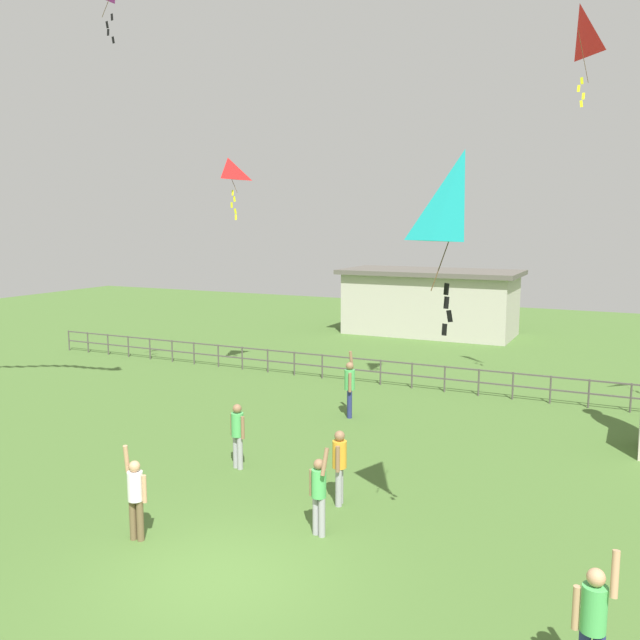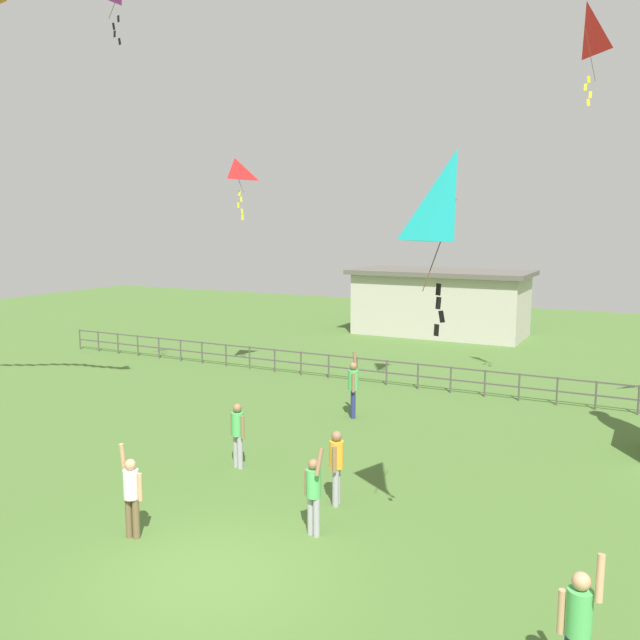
{
  "view_description": "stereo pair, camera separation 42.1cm",
  "coord_description": "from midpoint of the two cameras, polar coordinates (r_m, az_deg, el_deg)",
  "views": [
    {
      "loc": [
        6.08,
        -8.74,
        5.94
      ],
      "look_at": [
        -0.8,
        5.56,
        3.64
      ],
      "focal_mm": 37.49,
      "sensor_mm": 36.0,
      "label": 1
    },
    {
      "loc": [
        6.46,
        -8.55,
        5.94
      ],
      "look_at": [
        -0.8,
        5.56,
        3.64
      ],
      "focal_mm": 37.49,
      "sensor_mm": 36.0,
      "label": 2
    }
  ],
  "objects": [
    {
      "name": "kite_1",
      "position": [
        25.11,
        -8.31,
        12.36
      ],
      "size": [
        0.77,
        1.23,
        2.2
      ],
      "color": "red"
    },
    {
      "name": "person_4",
      "position": [
        13.1,
        -1.05,
        -14.36
      ],
      "size": [
        0.46,
        0.35,
        1.79
      ],
      "color": "#99999E",
      "rests_on": "ground_plane"
    },
    {
      "name": "pavilion_building",
      "position": [
        36.39,
        9.06,
        1.56
      ],
      "size": [
        9.36,
        4.61,
        3.47
      ],
      "color": "#B7B2A3",
      "rests_on": "ground_plane"
    },
    {
      "name": "kite_4",
      "position": [
        11.04,
        11.03,
        9.76
      ],
      "size": [
        1.21,
        1.11,
        2.92
      ],
      "color": "#19B2B2"
    },
    {
      "name": "person_5",
      "position": [
        20.59,
        1.96,
        -5.56
      ],
      "size": [
        0.32,
        0.54,
        2.04
      ],
      "color": "navy",
      "rests_on": "ground_plane"
    },
    {
      "name": "person_0",
      "position": [
        14.4,
        0.82,
        -12.06
      ],
      "size": [
        0.3,
        0.48,
        1.63
      ],
      "color": "#99999E",
      "rests_on": "ground_plane"
    },
    {
      "name": "person_1",
      "position": [
        13.43,
        -16.36,
        -14.03
      ],
      "size": [
        0.49,
        0.29,
        1.83
      ],
      "color": "brown",
      "rests_on": "ground_plane"
    },
    {
      "name": "person_2",
      "position": [
        16.56,
        -7.79,
        -9.42
      ],
      "size": [
        0.47,
        0.3,
        1.61
      ],
      "color": "#99999E",
      "rests_on": "ground_plane"
    },
    {
      "name": "waterfront_railing",
      "position": [
        24.2,
        9.06,
        -4.55
      ],
      "size": [
        36.03,
        0.06,
        0.95
      ],
      "color": "#4C4742",
      "rests_on": "ground_plane"
    },
    {
      "name": "kite_5",
      "position": [
        22.54,
        20.66,
        21.98
      ],
      "size": [
        1.02,
        1.1,
        2.9
      ],
      "color": "red"
    },
    {
      "name": "ground_plane",
      "position": [
        12.22,
        -9.58,
        -20.94
      ],
      "size": [
        80.0,
        80.0,
        0.0
      ],
      "primitive_type": "plane",
      "color": "#476B2D"
    },
    {
      "name": "person_6",
      "position": [
        9.72,
        21.06,
        -22.86
      ],
      "size": [
        0.52,
        0.31,
        2.0
      ],
      "color": "navy",
      "rests_on": "ground_plane"
    }
  ]
}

